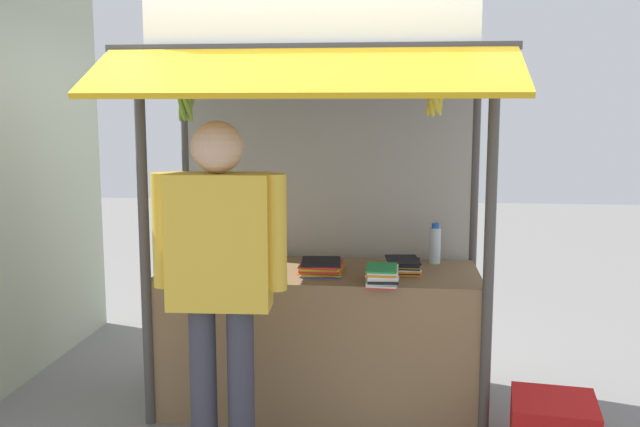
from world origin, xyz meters
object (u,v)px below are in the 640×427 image
magazine_stack_left (243,267)px  magazine_stack_back_left (322,267)px  magazine_stack_far_right (382,275)px  plastic_crate (553,427)px  water_bottle_right (200,243)px  water_bottle_front_left (435,244)px  magazine_stack_back_right (403,266)px  water_bottle_far_left (197,239)px  banana_bunch_leftmost (435,101)px  vendor_person (220,265)px  banana_bunch_inner_left (186,105)px

magazine_stack_left → magazine_stack_back_left: bearing=-4.0°
magazine_stack_left → magazine_stack_far_right: bearing=-16.6°
magazine_stack_far_right → plastic_crate: size_ratio=0.65×
water_bottle_right → water_bottle_front_left: water_bottle_right is taller
water_bottle_front_left → plastic_crate: size_ratio=0.59×
magazine_stack_left → water_bottle_right: bearing=154.7°
plastic_crate → magazine_stack_back_left: bearing=160.7°
water_bottle_front_left → magazine_stack_back_right: size_ratio=0.88×
magazine_stack_back_right → plastic_crate: size_ratio=0.68×
water_bottle_right → water_bottle_front_left: 1.49m
water_bottle_far_left → magazine_stack_far_right: 1.32m
water_bottle_far_left → magazine_stack_left: (0.35, -0.26, -0.12)m
magazine_stack_back_right → water_bottle_front_left: bearing=53.7°
banana_bunch_leftmost → magazine_stack_left: bearing=158.8°
magazine_stack_left → banana_bunch_leftmost: (1.11, -0.43, 0.99)m
magazine_stack_back_right → magazine_stack_back_left: size_ratio=0.98×
water_bottle_front_left → plastic_crate: bearing=-53.9°
water_bottle_front_left → banana_bunch_leftmost: bearing=-94.6°
water_bottle_front_left → magazine_stack_left: bearing=-164.0°
magazine_stack_back_left → water_bottle_front_left: bearing=28.3°
water_bottle_far_left → vendor_person: bearing=-68.8°
water_bottle_far_left → banana_bunch_inner_left: (0.15, -0.69, 0.86)m
water_bottle_right → banana_bunch_leftmost: (1.42, -0.57, 0.88)m
water_bottle_front_left → magazine_stack_back_left: bearing=-151.7°
banana_bunch_leftmost → plastic_crate: bearing=-4.5°
magazine_stack_left → banana_bunch_inner_left: size_ratio=1.07×
water_bottle_right → vendor_person: vendor_person is taller
magazine_stack_back_right → vendor_person: (-0.91, -0.87, 0.18)m
plastic_crate → water_bottle_front_left: bearing=126.1°
magazine_stack_left → magazine_stack_far_right: 0.89m
magazine_stack_far_right → banana_bunch_leftmost: banana_bunch_leftmost is taller
water_bottle_right → magazine_stack_back_left: size_ratio=0.96×
magazine_stack_back_right → banana_bunch_leftmost: (0.14, -0.49, 0.97)m
magazine_stack_left → magazine_stack_back_right: 0.98m
magazine_stack_far_right → banana_bunch_leftmost: 1.01m
magazine_stack_back_right → vendor_person: bearing=-136.3°
water_bottle_far_left → plastic_crate: 2.41m
magazine_stack_back_right → banana_bunch_leftmost: bearing=-74.3°
magazine_stack_back_right → magazine_stack_far_right: bearing=-111.0°
water_bottle_right → magazine_stack_left: size_ratio=1.00×
banana_bunch_leftmost → plastic_crate: (0.66, -0.05, -1.71)m
magazine_stack_far_right → banana_bunch_leftmost: size_ratio=1.18×
magazine_stack_far_right → plastic_crate: magazine_stack_far_right is taller
magazine_stack_back_left → magazine_stack_left: bearing=176.0°
magazine_stack_back_left → plastic_crate: magazine_stack_back_left is taller
magazine_stack_far_right → banana_bunch_inner_left: banana_bunch_inner_left is taller
magazine_stack_far_right → magazine_stack_left: bearing=163.4°
banana_bunch_inner_left → vendor_person: size_ratio=0.15×
water_bottle_front_left → magazine_stack_back_left: 0.79m
water_bottle_right → water_bottle_far_left: (-0.05, 0.12, 0.00)m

